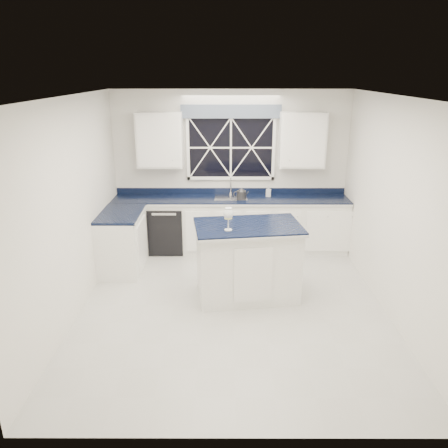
{
  "coord_description": "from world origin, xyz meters",
  "views": [
    {
      "loc": [
        -0.1,
        -5.17,
        2.98
      ],
      "look_at": [
        -0.11,
        0.4,
        1.02
      ],
      "focal_mm": 35.0,
      "sensor_mm": 36.0,
      "label": 1
    }
  ],
  "objects_px": {
    "kettle": "(241,194)",
    "soap_bottle": "(269,191)",
    "dishwasher": "(167,227)",
    "faucet": "(231,186)",
    "wine_glass": "(228,215)",
    "island": "(247,261)"
  },
  "relations": [
    {
      "from": "wine_glass",
      "to": "soap_bottle",
      "type": "bearing_deg",
      "value": 70.3
    },
    {
      "from": "kettle",
      "to": "island",
      "type": "bearing_deg",
      "value": -92.72
    },
    {
      "from": "kettle",
      "to": "wine_glass",
      "type": "distance_m",
      "value": 1.87
    },
    {
      "from": "kettle",
      "to": "soap_bottle",
      "type": "bearing_deg",
      "value": 11.15
    },
    {
      "from": "soap_bottle",
      "to": "island",
      "type": "bearing_deg",
      "value": -103.94
    },
    {
      "from": "dishwasher",
      "to": "kettle",
      "type": "height_order",
      "value": "kettle"
    },
    {
      "from": "dishwasher",
      "to": "island",
      "type": "relative_size",
      "value": 0.55
    },
    {
      "from": "faucet",
      "to": "kettle",
      "type": "xyz_separation_m",
      "value": [
        0.18,
        -0.22,
        -0.07
      ]
    },
    {
      "from": "faucet",
      "to": "wine_glass",
      "type": "xyz_separation_m",
      "value": [
        -0.06,
        -2.05,
        0.15
      ]
    },
    {
      "from": "soap_bottle",
      "to": "dishwasher",
      "type": "bearing_deg",
      "value": -176.57
    },
    {
      "from": "dishwasher",
      "to": "island",
      "type": "xyz_separation_m",
      "value": [
        1.31,
        -1.66,
        0.12
      ]
    },
    {
      "from": "island",
      "to": "wine_glass",
      "type": "height_order",
      "value": "wine_glass"
    },
    {
      "from": "island",
      "to": "soap_bottle",
      "type": "distance_m",
      "value": 1.89
    },
    {
      "from": "island",
      "to": "wine_glass",
      "type": "distance_m",
      "value": 0.8
    },
    {
      "from": "wine_glass",
      "to": "island",
      "type": "bearing_deg",
      "value": 37.08
    },
    {
      "from": "faucet",
      "to": "island",
      "type": "relative_size",
      "value": 0.2
    },
    {
      "from": "faucet",
      "to": "kettle",
      "type": "height_order",
      "value": "faucet"
    },
    {
      "from": "wine_glass",
      "to": "faucet",
      "type": "bearing_deg",
      "value": 88.41
    },
    {
      "from": "faucet",
      "to": "soap_bottle",
      "type": "distance_m",
      "value": 0.66
    },
    {
      "from": "dishwasher",
      "to": "faucet",
      "type": "height_order",
      "value": "faucet"
    },
    {
      "from": "dishwasher",
      "to": "faucet",
      "type": "bearing_deg",
      "value": 10.02
    },
    {
      "from": "dishwasher",
      "to": "faucet",
      "type": "relative_size",
      "value": 2.72
    }
  ]
}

